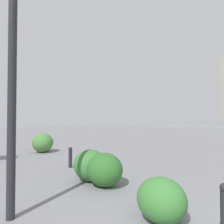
# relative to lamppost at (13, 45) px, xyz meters

# --- Properties ---
(lamppost) EXTENTS (0.98, 0.28, 4.46)m
(lamppost) POSITION_rel_lamppost_xyz_m (0.00, 0.00, 0.00)
(lamppost) COLOR #232328
(lamppost) RESTS_ON ground
(bollard_mid) EXTENTS (0.13, 0.13, 0.69)m
(bollard_mid) POSITION_rel_lamppost_xyz_m (2.54, -2.31, -2.57)
(bollard_mid) COLOR #232328
(bollard_mid) RESTS_ON ground
(shrub_low) EXTENTS (0.95, 0.86, 0.81)m
(shrub_low) POSITION_rel_lamppost_xyz_m (0.35, -2.17, -2.52)
(shrub_low) COLOR #2D6628
(shrub_low) RESTS_ON ground
(shrub_round) EXTENTS (0.84, 0.76, 0.71)m
(shrub_round) POSITION_rel_lamppost_xyz_m (-1.58, -1.93, -2.57)
(shrub_round) COLOR #387533
(shrub_round) RESTS_ON ground
(shrub_wide) EXTENTS (0.97, 0.87, 0.82)m
(shrub_wide) POSITION_rel_lamppost_xyz_m (0.93, -2.12, -2.51)
(shrub_wide) COLOR #387533
(shrub_wide) RESTS_ON ground
(shrub_tall) EXTENTS (1.08, 0.97, 0.92)m
(shrub_tall) POSITION_rel_lamppost_xyz_m (6.03, -2.54, -2.47)
(shrub_tall) COLOR #477F38
(shrub_tall) RESTS_ON ground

